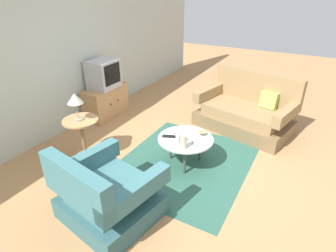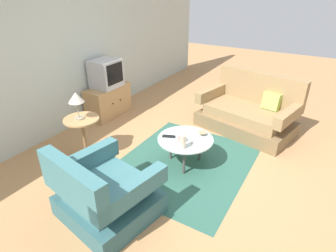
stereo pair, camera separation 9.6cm
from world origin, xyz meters
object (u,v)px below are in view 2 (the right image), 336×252
at_px(television, 106,74).
at_px(vase, 183,140).
at_px(couch, 248,113).
at_px(armchair, 104,195).
at_px(tv_stand, 108,101).
at_px(side_table, 83,129).
at_px(bowl, 202,134).
at_px(table_lamp, 76,99).
at_px(tv_remote_dark, 169,136).
at_px(mug, 182,139).
at_px(coffee_table, 185,141).
at_px(tv_remote_silver, 194,143).

height_order(television, vase, television).
bearing_deg(vase, couch, -11.91).
height_order(armchair, tv_stand, armchair).
xyz_separation_m(side_table, bowl, (0.74, -1.53, 0.00)).
height_order(table_lamp, vase, table_lamp).
relative_size(couch, tv_remote_dark, 9.34).
height_order(armchair, bowl, armchair).
distance_m(side_table, vase, 1.49).
height_order(vase, mug, vase).
bearing_deg(vase, bowl, -9.75).
bearing_deg(mug, couch, -15.64).
distance_m(television, tv_remote_dark, 1.99).
relative_size(armchair, side_table, 1.81).
bearing_deg(mug, armchair, 166.92).
bearing_deg(coffee_table, armchair, 167.88).
bearing_deg(bowl, mug, 152.86).
bearing_deg(tv_remote_silver, couch, -45.27).
relative_size(armchair, bowl, 8.73).
bearing_deg(couch, side_table, 60.90).
relative_size(side_table, tv_remote_dark, 3.26).
distance_m(coffee_table, table_lamp, 1.59).
bearing_deg(tv_remote_dark, mug, -29.73).
distance_m(television, vase, 2.31).
bearing_deg(side_table, coffee_table, -68.55).
relative_size(side_table, tv_stand, 0.67).
bearing_deg(television, tv_remote_silver, -109.83).
xyz_separation_m(couch, bowl, (-1.28, 0.29, 0.13)).
bearing_deg(coffee_table, vase, -161.15).
height_order(bowl, tv_remote_silver, bowl).
relative_size(table_lamp, tv_remote_silver, 2.62).
distance_m(television, bowl, 2.25).
height_order(mug, tv_remote_silver, mug).
bearing_deg(couch, armchair, 88.29).
bearing_deg(couch, television, 30.35).
xyz_separation_m(television, table_lamp, (-1.26, -0.61, 0.07)).
height_order(side_table, television, television).
distance_m(tv_stand, mug, 2.18).
relative_size(table_lamp, mug, 2.97).
bearing_deg(armchair, table_lamp, 155.77).
height_order(armchair, tv_remote_silver, armchair).
relative_size(television, vase, 2.09).
distance_m(side_table, mug, 1.44).
height_order(side_table, tv_stand, side_table).
relative_size(couch, tv_stand, 1.93).
bearing_deg(side_table, bowl, -64.17).
bearing_deg(coffee_table, television, 70.47).
distance_m(side_table, table_lamp, 0.47).
distance_m(side_table, bowl, 1.70).
bearing_deg(tv_remote_silver, television, 35.01).
xyz_separation_m(armchair, television, (2.03, 1.72, 0.53)).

